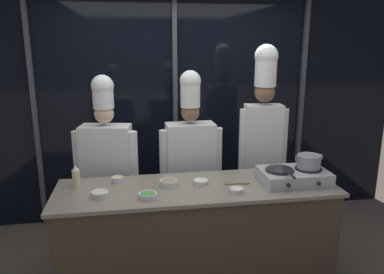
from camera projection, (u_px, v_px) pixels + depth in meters
window_wall_back at (175, 106)px, 4.35m from camera, size 5.45×0.09×2.70m
demo_counter at (197, 238)px, 3.14m from camera, size 2.26×0.69×0.93m
portable_stove at (294, 176)px, 3.10m from camera, size 0.55×0.38×0.12m
frying_pan at (280, 167)px, 3.06m from camera, size 0.24×0.41×0.05m
stock_pot at (309, 161)px, 3.09m from camera, size 0.22×0.19×0.11m
squeeze_bottle_oil at (76, 176)px, 3.00m from camera, size 0.06×0.06×0.18m
prep_bowl_garlic at (237, 190)px, 2.90m from camera, size 0.11×0.11×0.04m
prep_bowl_rice at (201, 182)px, 3.06m from camera, size 0.12×0.12×0.04m
prep_bowl_mushrooms at (168, 183)px, 3.02m from camera, size 0.14×0.14×0.05m
prep_bowl_scallions at (148, 195)px, 2.79m from camera, size 0.14×0.14×0.04m
prep_bowl_onion at (100, 194)px, 2.81m from camera, size 0.13×0.13×0.04m
prep_bowl_ginger at (118, 179)px, 3.11m from camera, size 0.10×0.10×0.05m
serving_spoon_slotted at (242, 183)px, 3.07m from camera, size 0.21×0.04×0.02m
chef_head at (107, 160)px, 3.45m from camera, size 0.59×0.31×1.79m
chef_sous at (190, 155)px, 3.60m from camera, size 0.61×0.25×1.82m
chef_line at (263, 129)px, 3.66m from camera, size 0.48×0.23×2.05m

